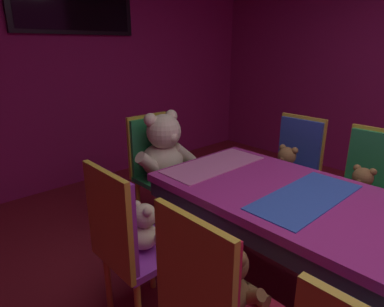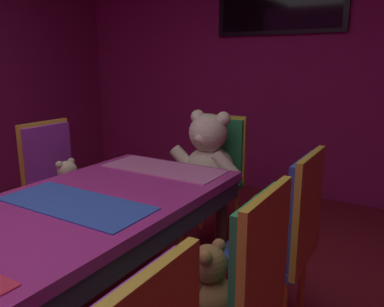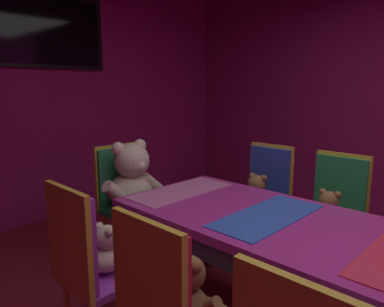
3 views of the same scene
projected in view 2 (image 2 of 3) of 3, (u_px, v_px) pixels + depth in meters
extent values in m
cube|color=#8C1959|center=(280.00, 61.00, 4.01)|extent=(5.20, 0.12, 2.80)
cube|color=#B22D8C|center=(6.00, 238.00, 1.51)|extent=(0.90, 2.53, 0.05)
cube|color=#33333F|center=(8.00, 256.00, 1.52)|extent=(0.88, 2.48, 0.10)
cylinder|color=#4C3826|center=(221.00, 237.00, 2.35)|extent=(0.07, 0.07, 0.69)
cylinder|color=#4C3826|center=(126.00, 212.00, 2.73)|extent=(0.07, 0.07, 0.69)
cube|color=blue|center=(75.00, 204.00, 1.80)|extent=(0.77, 0.32, 0.01)
cube|color=pink|center=(163.00, 168.00, 2.39)|extent=(0.77, 0.32, 0.01)
cylinder|color=gold|center=(30.00, 264.00, 2.30)|extent=(0.04, 0.04, 0.42)
cylinder|color=brown|center=(1.00, 209.00, 2.22)|extent=(0.05, 0.14, 0.13)
cylinder|color=brown|center=(4.00, 226.00, 2.16)|extent=(0.07, 0.14, 0.07)
cube|color=purple|center=(68.00, 200.00, 2.71)|extent=(0.40, 0.40, 0.04)
cube|color=purple|center=(48.00, 160.00, 2.73)|extent=(0.05, 0.38, 0.50)
cube|color=gold|center=(46.00, 159.00, 2.74)|extent=(0.03, 0.41, 0.55)
cylinder|color=gold|center=(103.00, 227.00, 2.81)|extent=(0.04, 0.04, 0.42)
cylinder|color=gold|center=(69.00, 244.00, 2.55)|extent=(0.04, 0.04, 0.42)
cylinder|color=gold|center=(72.00, 218.00, 2.97)|extent=(0.04, 0.04, 0.42)
cylinder|color=gold|center=(37.00, 233.00, 2.71)|extent=(0.04, 0.04, 0.42)
ellipsoid|color=beige|center=(67.00, 187.00, 2.68)|extent=(0.17, 0.17, 0.14)
sphere|color=beige|center=(67.00, 171.00, 2.65)|extent=(0.14, 0.14, 0.14)
sphere|color=#FDDCAD|center=(72.00, 173.00, 2.63)|extent=(0.05, 0.05, 0.05)
sphere|color=beige|center=(71.00, 161.00, 2.69)|extent=(0.05, 0.05, 0.05)
sphere|color=beige|center=(59.00, 165.00, 2.60)|extent=(0.05, 0.05, 0.05)
cylinder|color=beige|center=(80.00, 183.00, 2.73)|extent=(0.05, 0.12, 0.11)
cylinder|color=beige|center=(61.00, 190.00, 2.59)|extent=(0.05, 0.12, 0.11)
cylinder|color=beige|center=(84.00, 194.00, 2.68)|extent=(0.06, 0.13, 0.06)
cylinder|color=beige|center=(74.00, 198.00, 2.60)|extent=(0.06, 0.13, 0.06)
cube|color=#268C4C|center=(259.00, 267.00, 1.31)|extent=(0.05, 0.38, 0.50)
cube|color=gold|center=(265.00, 269.00, 1.30)|extent=(0.03, 0.41, 0.55)
ellipsoid|color=olive|center=(212.00, 295.00, 1.44)|extent=(0.18, 0.18, 0.14)
sphere|color=olive|center=(208.00, 264.00, 1.42)|extent=(0.14, 0.14, 0.14)
sphere|color=#AE7747|center=(197.00, 263.00, 1.44)|extent=(0.05, 0.05, 0.05)
sphere|color=olive|center=(205.00, 258.00, 1.35)|extent=(0.05, 0.05, 0.05)
sphere|color=olive|center=(219.00, 246.00, 1.44)|extent=(0.05, 0.05, 0.05)
cylinder|color=olive|center=(191.00, 301.00, 1.38)|extent=(0.05, 0.13, 0.12)
cylinder|color=olive|center=(214.00, 278.00, 1.53)|extent=(0.05, 0.13, 0.12)
cylinder|color=olive|center=(179.00, 303.00, 1.47)|extent=(0.06, 0.13, 0.06)
cylinder|color=olive|center=(192.00, 291.00, 1.54)|extent=(0.06, 0.13, 0.06)
cube|color=#2D47B2|center=(265.00, 252.00, 1.97)|extent=(0.40, 0.40, 0.04)
cube|color=#2D47B2|center=(303.00, 209.00, 1.82)|extent=(0.05, 0.38, 0.50)
cube|color=gold|center=(308.00, 210.00, 1.80)|extent=(0.03, 0.41, 0.55)
cylinder|color=gold|center=(301.00, 286.00, 2.07)|extent=(0.04, 0.04, 0.42)
cylinder|color=gold|center=(247.00, 269.00, 2.24)|extent=(0.04, 0.04, 0.42)
cylinder|color=gold|center=(222.00, 297.00, 1.97)|extent=(0.04, 0.04, 0.42)
ellipsoid|color=olive|center=(266.00, 233.00, 1.94)|extent=(0.19, 0.19, 0.15)
sphere|color=olive|center=(264.00, 208.00, 1.92)|extent=(0.15, 0.15, 0.15)
sphere|color=#AE7747|center=(254.00, 208.00, 1.95)|extent=(0.06, 0.06, 0.06)
sphere|color=olive|center=(263.00, 201.00, 1.85)|extent=(0.06, 0.06, 0.06)
sphere|color=olive|center=(271.00, 194.00, 1.95)|extent=(0.06, 0.06, 0.06)
cylinder|color=olive|center=(251.00, 236.00, 1.88)|extent=(0.05, 0.13, 0.12)
cylinder|color=olive|center=(265.00, 222.00, 2.04)|extent=(0.05, 0.13, 0.12)
cylinder|color=olive|center=(239.00, 241.00, 1.98)|extent=(0.06, 0.14, 0.06)
cylinder|color=olive|center=(247.00, 233.00, 2.06)|extent=(0.06, 0.14, 0.06)
cube|color=#268C4C|center=(210.00, 188.00, 2.97)|extent=(0.40, 0.40, 0.04)
cube|color=#268C4C|center=(221.00, 149.00, 3.06)|extent=(0.38, 0.05, 0.50)
cube|color=gold|center=(222.00, 149.00, 3.08)|extent=(0.41, 0.03, 0.55)
cylinder|color=gold|center=(236.00, 213.00, 3.08)|extent=(0.04, 0.04, 0.42)
cylinder|color=gold|center=(218.00, 227.00, 2.81)|extent=(0.04, 0.04, 0.42)
cylinder|color=gold|center=(202.00, 205.00, 3.24)|extent=(0.04, 0.04, 0.42)
cylinder|color=gold|center=(181.00, 218.00, 2.97)|extent=(0.04, 0.04, 0.42)
ellipsoid|color=beige|center=(210.00, 165.00, 2.93)|extent=(0.36, 0.36, 0.29)
sphere|color=beige|center=(208.00, 133.00, 2.84)|extent=(0.29, 0.29, 0.29)
sphere|color=#FFF2C8|center=(202.00, 138.00, 2.77)|extent=(0.11, 0.11, 0.11)
sphere|color=beige|center=(223.00, 119.00, 2.79)|extent=(0.11, 0.11, 0.11)
sphere|color=beige|center=(198.00, 117.00, 2.90)|extent=(0.11, 0.11, 0.11)
cylinder|color=beige|center=(227.00, 167.00, 2.77)|extent=(0.26, 0.10, 0.24)
cylinder|color=beige|center=(185.00, 161.00, 2.95)|extent=(0.26, 0.10, 0.24)
cylinder|color=beige|center=(206.00, 188.00, 2.71)|extent=(0.27, 0.12, 0.12)
cylinder|color=beige|center=(183.00, 184.00, 2.81)|extent=(0.27, 0.12, 0.12)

